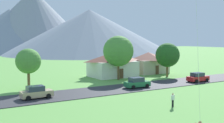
% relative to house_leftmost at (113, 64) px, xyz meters
% --- Properties ---
extents(road_strip, '(160.00, 7.22, 0.08)m').
position_rel_house_leftmost_xyz_m(road_strip, '(-14.80, -12.98, -2.62)').
color(road_strip, '#2D2D33').
rests_on(road_strip, ground).
extents(mountain_central_ridge, '(89.18, 89.18, 23.33)m').
position_rel_house_leftmost_xyz_m(mountain_central_ridge, '(35.41, 82.06, 9.01)').
color(mountain_central_ridge, gray).
rests_on(mountain_central_ridge, ground).
extents(mountain_east_ridge, '(72.75, 72.75, 25.33)m').
position_rel_house_leftmost_xyz_m(mountain_east_ridge, '(2.85, 120.87, 10.01)').
color(mountain_east_ridge, gray).
rests_on(mountain_east_ridge, ground).
extents(mountain_west_ridge, '(76.52, 76.52, 38.39)m').
position_rel_house_leftmost_xyz_m(mountain_west_ridge, '(17.13, 122.71, 16.54)').
color(mountain_west_ridge, '#8E939E').
rests_on(mountain_west_ridge, ground).
extents(mountain_far_east_ridge, '(88.84, 88.84, 19.44)m').
position_rel_house_leftmost_xyz_m(mountain_far_east_ridge, '(33.14, 128.38, 7.07)').
color(mountain_far_east_ridge, gray).
rests_on(mountain_far_east_ridge, ground).
extents(house_leftmost, '(9.81, 7.41, 5.13)m').
position_rel_house_leftmost_xyz_m(house_leftmost, '(0.00, 0.00, 0.00)').
color(house_leftmost, silver).
rests_on(house_leftmost, ground).
extents(house_left_center, '(8.33, 6.95, 4.86)m').
position_rel_house_leftmost_xyz_m(house_left_center, '(10.51, 1.10, -0.14)').
color(house_left_center, beige).
rests_on(house_left_center, ground).
extents(tree_left_of_center, '(4.01, 4.01, 6.51)m').
position_rel_house_leftmost_xyz_m(tree_left_of_center, '(-19.05, -5.48, 1.82)').
color(tree_left_of_center, brown).
rests_on(tree_left_of_center, ground).
extents(tree_center, '(5.98, 5.98, 8.63)m').
position_rel_house_leftmost_xyz_m(tree_center, '(-1.35, -4.40, 2.97)').
color(tree_center, brown).
rests_on(tree_center, ground).
extents(tree_right_of_center, '(5.09, 5.09, 7.15)m').
position_rel_house_leftmost_xyz_m(tree_right_of_center, '(9.90, -6.07, 1.94)').
color(tree_right_of_center, brown).
rests_on(tree_right_of_center, ground).
extents(parked_car_green_west_end, '(4.27, 2.22, 1.68)m').
position_rel_house_leftmost_xyz_m(parked_car_green_west_end, '(-3.67, -13.73, -1.79)').
color(parked_car_green_west_end, '#237042').
rests_on(parked_car_green_west_end, road_strip).
extents(parked_car_red_mid_west, '(4.26, 2.20, 1.68)m').
position_rel_house_leftmost_xyz_m(parked_car_red_mid_west, '(9.79, -14.49, -1.79)').
color(parked_car_red_mid_west, red).
rests_on(parked_car_red_mid_west, road_strip).
extents(parked_car_tan_mid_east, '(4.23, 2.13, 1.68)m').
position_rel_house_leftmost_xyz_m(parked_car_tan_mid_east, '(-20.05, -13.24, -1.79)').
color(parked_car_tan_mid_east, tan).
rests_on(parked_car_tan_mid_east, road_strip).
extents(watcher_person, '(0.56, 0.24, 1.68)m').
position_rel_house_leftmost_xyz_m(watcher_person, '(-7.56, -26.14, -1.78)').
color(watcher_person, black).
rests_on(watcher_person, ground).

